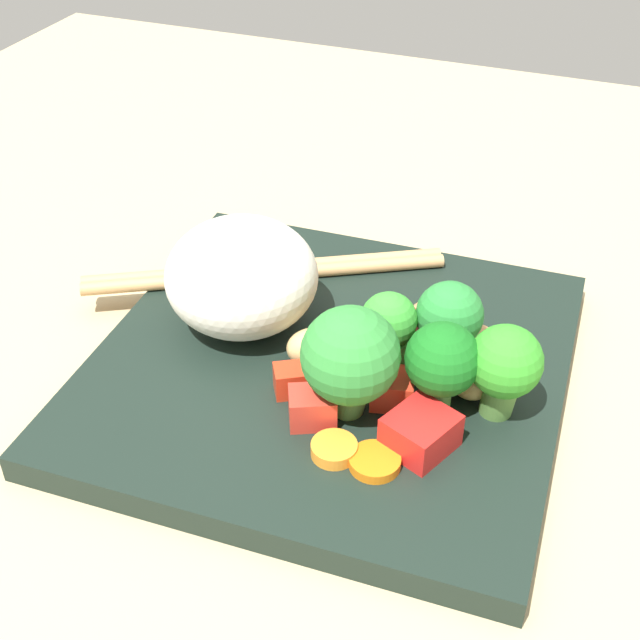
% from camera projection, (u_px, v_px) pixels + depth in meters
% --- Properties ---
extents(ground_plane, '(1.10, 1.10, 0.02)m').
position_uv_depth(ground_plane, '(330.00, 390.00, 0.53)').
color(ground_plane, tan).
extents(square_plate, '(0.28, 0.28, 0.02)m').
position_uv_depth(square_plate, '(330.00, 367.00, 0.52)').
color(square_plate, black).
rests_on(square_plate, ground_plane).
extents(rice_mound, '(0.11, 0.11, 0.07)m').
position_uv_depth(rice_mound, '(242.00, 276.00, 0.52)').
color(rice_mound, white).
rests_on(rice_mound, square_plate).
extents(broccoli_floret_0, '(0.04, 0.04, 0.06)m').
position_uv_depth(broccoli_floret_0, '(442.00, 362.00, 0.45)').
color(broccoli_floret_0, '#75B352').
rests_on(broccoli_floret_0, square_plate).
extents(broccoli_floret_1, '(0.05, 0.05, 0.07)m').
position_uv_depth(broccoli_floret_1, '(350.00, 357.00, 0.45)').
color(broccoli_floret_1, '#62A648').
rests_on(broccoli_floret_1, square_plate).
extents(broccoli_floret_2, '(0.03, 0.03, 0.05)m').
position_uv_depth(broccoli_floret_2, '(387.00, 329.00, 0.48)').
color(broccoli_floret_2, '#77B250').
rests_on(broccoli_floret_2, square_plate).
extents(broccoli_floret_3, '(0.04, 0.04, 0.06)m').
position_uv_depth(broccoli_floret_3, '(449.00, 320.00, 0.49)').
color(broccoli_floret_3, '#63B148').
rests_on(broccoli_floret_3, square_plate).
extents(broccoli_floret_4, '(0.04, 0.04, 0.06)m').
position_uv_depth(broccoli_floret_4, '(505.00, 365.00, 0.45)').
color(broccoli_floret_4, '#5F9342').
rests_on(broccoli_floret_4, square_plate).
extents(carrot_slice_0, '(0.03, 0.03, 0.01)m').
position_uv_depth(carrot_slice_0, '(375.00, 462.00, 0.44)').
color(carrot_slice_0, orange).
rests_on(carrot_slice_0, square_plate).
extents(carrot_slice_1, '(0.03, 0.03, 0.01)m').
position_uv_depth(carrot_slice_1, '(334.00, 449.00, 0.45)').
color(carrot_slice_1, orange).
rests_on(carrot_slice_1, square_plate).
extents(carrot_slice_2, '(0.03, 0.03, 0.01)m').
position_uv_depth(carrot_slice_2, '(362.00, 337.00, 0.52)').
color(carrot_slice_2, orange).
rests_on(carrot_slice_2, square_plate).
extents(carrot_slice_3, '(0.03, 0.03, 0.01)m').
position_uv_depth(carrot_slice_3, '(347.00, 374.00, 0.49)').
color(carrot_slice_3, orange).
rests_on(carrot_slice_3, square_plate).
extents(pepper_chunk_0, '(0.03, 0.02, 0.02)m').
position_uv_depth(pepper_chunk_0, '(292.00, 380.00, 0.48)').
color(pepper_chunk_0, red).
rests_on(pepper_chunk_0, square_plate).
extents(pepper_chunk_1, '(0.03, 0.03, 0.02)m').
position_uv_depth(pepper_chunk_1, '(393.00, 389.00, 0.48)').
color(pepper_chunk_1, red).
rests_on(pepper_chunk_1, square_plate).
extents(pepper_chunk_2, '(0.04, 0.04, 0.02)m').
position_uv_depth(pepper_chunk_2, '(421.00, 432.00, 0.45)').
color(pepper_chunk_2, red).
rests_on(pepper_chunk_2, square_plate).
extents(pepper_chunk_3, '(0.03, 0.03, 0.02)m').
position_uv_depth(pepper_chunk_3, '(398.00, 336.00, 0.51)').
color(pepper_chunk_3, red).
rests_on(pepper_chunk_3, square_plate).
extents(pepper_chunk_4, '(0.03, 0.03, 0.02)m').
position_uv_depth(pepper_chunk_4, '(312.00, 407.00, 0.46)').
color(pepper_chunk_4, red).
rests_on(pepper_chunk_4, square_plate).
extents(chicken_piece_0, '(0.04, 0.04, 0.02)m').
position_uv_depth(chicken_piece_0, '(471.00, 373.00, 0.48)').
color(chicken_piece_0, tan).
rests_on(chicken_piece_0, square_plate).
extents(chicken_piece_1, '(0.04, 0.04, 0.02)m').
position_uv_depth(chicken_piece_1, '(313.00, 347.00, 0.50)').
color(chicken_piece_1, tan).
rests_on(chicken_piece_1, square_plate).
extents(chicken_piece_2, '(0.04, 0.04, 0.02)m').
position_uv_depth(chicken_piece_2, '(474.00, 342.00, 0.51)').
color(chicken_piece_2, '#BF814E').
rests_on(chicken_piece_2, square_plate).
extents(chicken_piece_3, '(0.03, 0.03, 0.02)m').
position_uv_depth(chicken_piece_3, '(429.00, 320.00, 0.52)').
color(chicken_piece_3, tan).
rests_on(chicken_piece_3, square_plate).
extents(chopstick_pair, '(0.22, 0.13, 0.01)m').
position_uv_depth(chopstick_pair, '(265.00, 271.00, 0.58)').
color(chopstick_pair, tan).
rests_on(chopstick_pair, square_plate).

